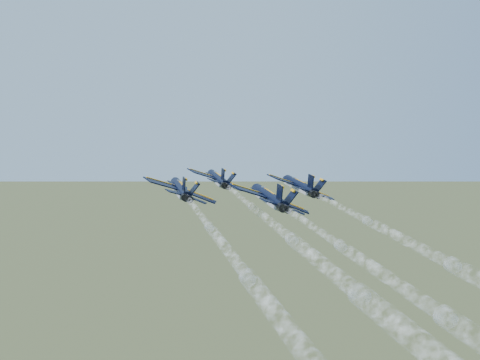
{
  "coord_description": "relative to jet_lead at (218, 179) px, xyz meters",
  "views": [
    {
      "loc": [
        -5.87,
        -88.55,
        108.67
      ],
      "look_at": [
        -0.24,
        5.37,
        98.64
      ],
      "focal_mm": 40.0,
      "sensor_mm": 36.0,
      "label": 1
    }
  ],
  "objects": [
    {
      "name": "jet_lead",
      "position": [
        0.0,
        0.0,
        0.0
      ],
      "size": [
        12.26,
        17.17,
        5.32
      ],
      "rotation": [
        0.0,
        0.36,
        0.21
      ],
      "color": "black"
    },
    {
      "name": "jet_left",
      "position": [
        -6.61,
        -16.0,
        0.0
      ],
      "size": [
        12.26,
        17.17,
        5.32
      ],
      "rotation": [
        0.0,
        0.36,
        0.21
      ],
      "color": "black"
    },
    {
      "name": "jet_right",
      "position": [
        14.26,
        -12.83,
        0.0
      ],
      "size": [
        12.26,
        17.17,
        5.32
      ],
      "rotation": [
        0.0,
        0.36,
        0.21
      ],
      "color": "black"
    },
    {
      "name": "jet_slot",
      "position": [
        7.16,
        -26.89,
        0.0
      ],
      "size": [
        12.26,
        17.17,
        5.32
      ],
      "rotation": [
        0.0,
        0.36,
        0.21
      ],
      "color": "black"
    },
    {
      "name": "smoke_trail_lead",
      "position": [
        11.33,
        -53.52,
        0.03
      ],
      "size": [
        16.94,
        71.55,
        2.7
      ],
      "rotation": [
        0.0,
        0.36,
        0.21
      ],
      "color": "white"
    },
    {
      "name": "smoke_trail_left",
      "position": [
        4.72,
        -69.52,
        0.03
      ],
      "size": [
        16.94,
        71.55,
        2.7
      ],
      "rotation": [
        0.0,
        0.36,
        0.21
      ],
      "color": "white"
    }
  ]
}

